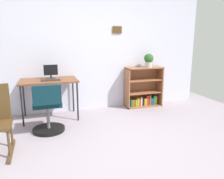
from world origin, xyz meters
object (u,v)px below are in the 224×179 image
at_px(monitor, 51,72).
at_px(keyboard, 51,80).
at_px(desk, 49,83).
at_px(bookshelf_low, 143,89).
at_px(potted_plant_on_shelf, 149,60).
at_px(office_chair, 48,111).

distance_m(monitor, keyboard, 0.21).
relative_size(desk, bookshelf_low, 1.17).
bearing_deg(monitor, potted_plant_on_shelf, 1.92).
relative_size(keyboard, office_chair, 0.42).
distance_m(monitor, potted_plant_on_shelf, 2.08).
height_order(monitor, office_chair, monitor).
height_order(monitor, bookshelf_low, monitor).
bearing_deg(potted_plant_on_shelf, desk, -175.94).
distance_m(bookshelf_low, potted_plant_on_shelf, 0.67).
bearing_deg(potted_plant_on_shelf, keyboard, -173.46).
bearing_deg(desk, monitor, 58.37).
relative_size(monitor, potted_plant_on_shelf, 0.91).
bearing_deg(office_chair, keyboard, 80.58).
xyz_separation_m(monitor, potted_plant_on_shelf, (2.07, 0.07, 0.16)).
height_order(monitor, potted_plant_on_shelf, potted_plant_on_shelf).
relative_size(desk, potted_plant_on_shelf, 3.52).
bearing_deg(desk, keyboard, -71.82).
bearing_deg(keyboard, desk, 108.18).
height_order(keyboard, bookshelf_low, bookshelf_low).
xyz_separation_m(keyboard, office_chair, (-0.10, -0.58, -0.40)).
bearing_deg(keyboard, office_chair, -99.42).
distance_m(keyboard, potted_plant_on_shelf, 2.12).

